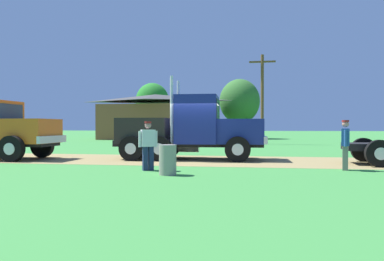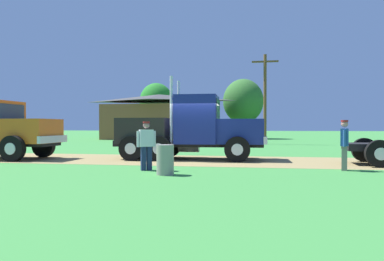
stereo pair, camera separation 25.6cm
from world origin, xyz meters
name	(u,v)px [view 2 (the right image)]	position (x,y,z in m)	size (l,w,h in m)	color
ground_plane	(197,160)	(0.00, 0.00, 0.00)	(200.00, 200.00, 0.00)	#3A853A
dirt_track	(197,160)	(0.00, 0.00, 0.00)	(120.00, 5.06, 0.01)	olive
truck_foreground_white	(190,130)	(-0.40, 0.48, 1.35)	(6.92, 2.72, 3.72)	black
truck_near_right	(0,132)	(-9.22, -0.76, 1.26)	(7.46, 2.74, 3.48)	black
visitor_standing_near	(146,144)	(-1.13, -3.96, 0.93)	(0.59, 0.46, 1.69)	silver
visitor_by_barrel	(344,143)	(5.60, -2.84, 0.94)	(0.34, 0.58, 1.73)	#264C8C
steel_barrel	(165,160)	(-0.20, -5.00, 0.47)	(0.54, 0.54, 0.94)	gray
shed_building	(159,118)	(-8.44, 24.96, 2.48)	(12.69, 6.27, 5.16)	brown
utility_pole_near	(265,96)	(3.33, 15.43, 4.02)	(2.20, 0.26, 7.54)	brown
tree_left	(156,102)	(-12.53, 38.79, 5.28)	(5.13, 5.13, 8.12)	#513823
tree_mid	(243,101)	(1.04, 28.83, 4.51)	(4.87, 4.87, 7.20)	#513823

